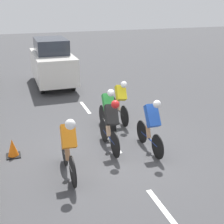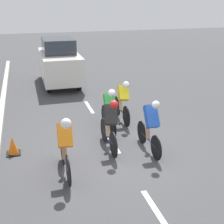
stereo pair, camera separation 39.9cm
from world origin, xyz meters
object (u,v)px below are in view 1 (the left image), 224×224
object	(u,v)px
cyclist_orange	(69,146)
support_car	(52,62)
cyclist_black	(111,123)
traffic_cone	(13,148)
cyclist_yellow	(120,100)
cyclist_green	(108,109)
cyclist_blue	(151,124)

from	to	relation	value
cyclist_orange	support_car	size ratio (longest dim) A/B	0.45
cyclist_black	cyclist_orange	distance (m)	1.66
cyclist_orange	support_car	xyz separation A→B (m)	(-0.88, -8.22, 0.27)
cyclist_black	traffic_cone	xyz separation A→B (m)	(2.57, -0.47, -0.55)
cyclist_yellow	support_car	distance (m)	5.55
cyclist_yellow	support_car	world-z (taller)	support_car
cyclist_green	cyclist_yellow	distance (m)	0.98
cyclist_yellow	traffic_cone	bearing A→B (deg)	21.74
cyclist_orange	cyclist_yellow	xyz separation A→B (m)	(-2.31, -2.87, -0.05)
cyclist_green	traffic_cone	xyz separation A→B (m)	(2.87, 0.69, -0.52)
cyclist_blue	cyclist_orange	size ratio (longest dim) A/B	0.98
cyclist_orange	cyclist_green	bearing A→B (deg)	-127.42
cyclist_black	cyclist_yellow	distance (m)	2.12
cyclist_green	cyclist_yellow	world-z (taller)	cyclist_yellow
cyclist_green	cyclist_black	xyz separation A→B (m)	(0.30, 1.16, 0.03)
cyclist_blue	cyclist_yellow	world-z (taller)	cyclist_blue
cyclist_yellow	traffic_cone	distance (m)	3.84
cyclist_green	cyclist_yellow	size ratio (longest dim) A/B	0.97
cyclist_green	support_car	world-z (taller)	support_car
cyclist_green	cyclist_yellow	bearing A→B (deg)	-132.61
cyclist_black	traffic_cone	distance (m)	2.67
support_car	cyclist_orange	bearing A→B (deg)	83.86
traffic_cone	cyclist_blue	bearing A→B (deg)	166.03
cyclist_black	cyclist_blue	bearing A→B (deg)	157.47
cyclist_green	cyclist_yellow	xyz separation A→B (m)	(-0.66, -0.72, -0.00)
support_car	traffic_cone	size ratio (longest dim) A/B	7.79
cyclist_green	traffic_cone	bearing A→B (deg)	13.50
cyclist_green	traffic_cone	size ratio (longest dim) A/B	3.43
cyclist_blue	cyclist_black	xyz separation A→B (m)	(1.00, -0.42, -0.02)
cyclist_green	cyclist_blue	distance (m)	1.73
cyclist_yellow	cyclist_black	bearing A→B (deg)	62.90
cyclist_blue	support_car	world-z (taller)	support_car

